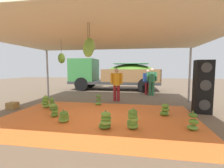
{
  "coord_description": "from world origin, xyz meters",
  "views": [
    {
      "loc": [
        1.34,
        -5.15,
        1.66
      ],
      "look_at": [
        -0.01,
        2.92,
        0.87
      ],
      "focal_mm": 25.89,
      "sensor_mm": 36.0,
      "label": 1
    }
  ],
  "objects": [
    {
      "name": "banana_bunch_0",
      "position": [
        -1.49,
        -0.16,
        0.23
      ],
      "size": [
        0.35,
        0.35,
        0.52
      ],
      "color": "#518428",
      "rests_on": "tarp_orange"
    },
    {
      "name": "cargo_truck_main",
      "position": [
        -0.7,
        7.19,
        1.26
      ],
      "size": [
        6.77,
        2.43,
        2.4
      ],
      "color": "#2D2D2D",
      "rests_on": "ground"
    },
    {
      "name": "tarp_orange",
      "position": [
        0.0,
        0.0,
        0.01
      ],
      "size": [
        6.54,
        4.43,
        0.01
      ],
      "primitive_type": "cube",
      "color": "orange",
      "rests_on": "ground"
    },
    {
      "name": "worker_0",
      "position": [
        1.88,
        5.19,
        0.93
      ],
      "size": [
        0.59,
        0.36,
        1.6
      ],
      "color": "maroon",
      "rests_on": "ground"
    },
    {
      "name": "ground_plane",
      "position": [
        0.0,
        3.0,
        0.0
      ],
      "size": [
        40.0,
        40.0,
        0.0
      ],
      "primitive_type": "plane",
      "color": "brown"
    },
    {
      "name": "worker_1",
      "position": [
        0.23,
        2.9,
        0.97
      ],
      "size": [
        0.61,
        0.37,
        1.67
      ],
      "color": "maroon",
      "rests_on": "ground"
    },
    {
      "name": "speaker_stack",
      "position": [
        3.67,
        1.23,
        0.98
      ],
      "size": [
        0.61,
        0.52,
        1.97
      ],
      "color": "black",
      "rests_on": "ground"
    },
    {
      "name": "banana_bunch_4",
      "position": [
        -0.45,
        1.82,
        0.22
      ],
      "size": [
        0.39,
        0.38,
        0.52
      ],
      "color": "#6B9E38",
      "rests_on": "tarp_orange"
    },
    {
      "name": "crate_0",
      "position": [
        -3.79,
        0.61,
        0.13
      ],
      "size": [
        0.37,
        0.36,
        0.27
      ],
      "primitive_type": "cube",
      "rotation": [
        0.0,
        0.0,
        0.01
      ],
      "color": "olive",
      "rests_on": "ground"
    },
    {
      "name": "banana_bunch_5",
      "position": [
        -2.51,
        0.97,
        0.25
      ],
      "size": [
        0.46,
        0.44,
        0.54
      ],
      "color": "#75A83D",
      "rests_on": "tarp_orange"
    },
    {
      "name": "banana_bunch_6",
      "position": [
        2.26,
        0.62,
        0.2
      ],
      "size": [
        0.44,
        0.44,
        0.46
      ],
      "color": "#518428",
      "rests_on": "tarp_orange"
    },
    {
      "name": "banana_bunch_3",
      "position": [
        -2.05,
        0.65,
        0.24
      ],
      "size": [
        0.32,
        0.33,
        0.56
      ],
      "color": "#477523",
      "rests_on": "tarp_orange"
    },
    {
      "name": "worker_2",
      "position": [
        2.11,
        4.9,
        0.98
      ],
      "size": [
        0.62,
        0.38,
        1.69
      ],
      "color": "#337A4C",
      "rests_on": "ground"
    },
    {
      "name": "banana_bunch_7",
      "position": [
        1.19,
        -0.83,
        0.26
      ],
      "size": [
        0.43,
        0.43,
        0.58
      ],
      "color": "#60932D",
      "rests_on": "tarp_orange"
    },
    {
      "name": "banana_bunch_2",
      "position": [
        0.45,
        -0.94,
        0.23
      ],
      "size": [
        0.46,
        0.45,
        0.52
      ],
      "color": "#477523",
      "rests_on": "tarp_orange"
    },
    {
      "name": "banana_bunch_8",
      "position": [
        2.79,
        -0.65,
        0.22
      ],
      "size": [
        0.36,
        0.36,
        0.52
      ],
      "color": "#6B9E38",
      "rests_on": "tarp_orange"
    },
    {
      "name": "tent_canopy",
      "position": [
        -0.01,
        -0.1,
        2.65
      ],
      "size": [
        8.0,
        7.0,
        2.74
      ],
      "color": "#9EA0A5",
      "rests_on": "ground"
    },
    {
      "name": "banana_bunch_1",
      "position": [
        -0.92,
        -0.63,
        0.18
      ],
      "size": [
        0.41,
        0.41,
        0.41
      ],
      "color": "#75A83D",
      "rests_on": "tarp_orange"
    }
  ]
}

